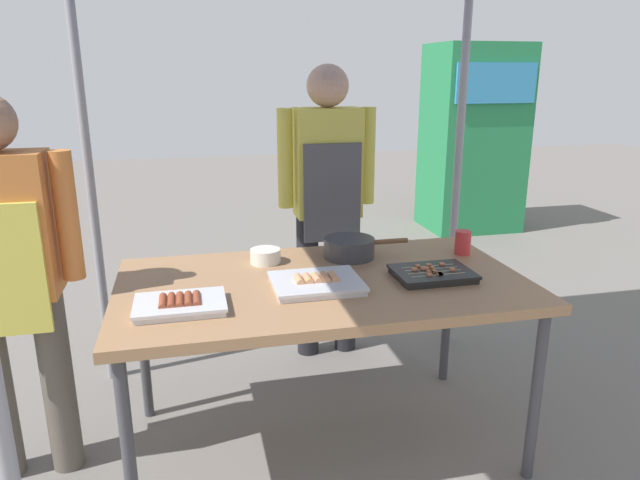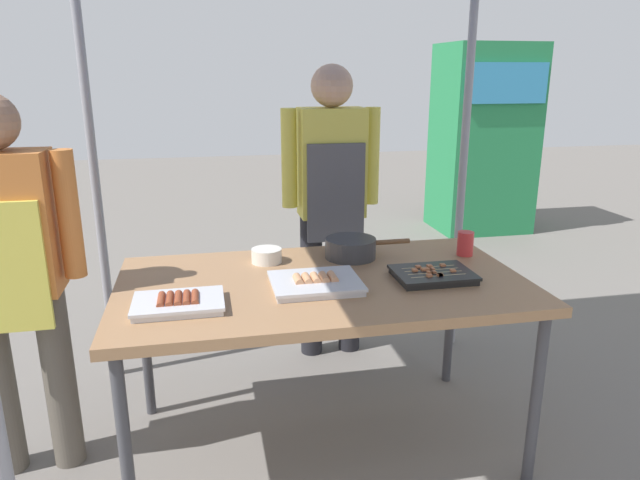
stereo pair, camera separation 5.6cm
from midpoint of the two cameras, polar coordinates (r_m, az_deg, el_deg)
The scene contains 11 objects.
ground_plane at distance 2.64m, azimuth 0.88°, elevation -19.45°, with size 18.00×18.00×0.00m, color #66605B.
stall_table at distance 2.30m, azimuth 0.96°, elevation -5.20°, with size 1.60×0.90×0.75m.
tray_grilled_sausages at distance 2.06m, azimuth -13.09°, elevation -6.10°, with size 0.31×0.22×0.05m.
tray_meat_skewers at distance 2.33m, azimuth 11.81°, elevation -3.40°, with size 0.31×0.23×0.04m.
tray_pork_links at distance 2.19m, azimuth 0.29°, elevation -4.27°, with size 0.34×0.28×0.05m.
cooking_wok at distance 2.54m, azimuth 3.74°, elevation -0.72°, with size 0.38×0.22×0.09m.
condiment_bowl at distance 2.49m, azimuth -4.67°, elevation -1.55°, with size 0.13×0.13×0.06m, color silver.
drink_cup_near_edge at distance 2.66m, azimuth 14.79°, elevation -0.34°, with size 0.07×0.07×0.11m, color red.
vendor_woman at distance 3.07m, azimuth 1.67°, elevation 4.92°, with size 0.52×0.23×1.58m.
customer_nearby at distance 2.38m, azimuth -27.74°, elevation -2.07°, with size 0.52×0.22×1.48m.
neighbor_stall_left at distance 5.98m, azimuth 16.14°, elevation 9.61°, with size 0.88×0.73×1.81m.
Camera 2 is at (-0.44, -2.09, 1.54)m, focal length 32.29 mm.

